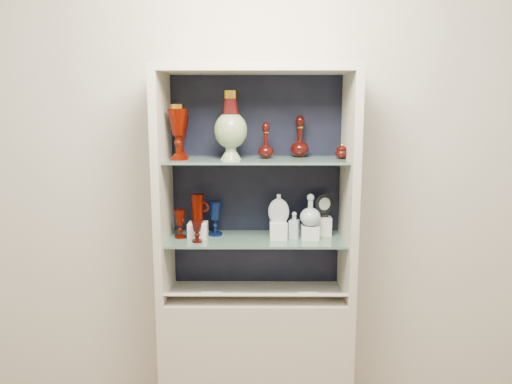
{
  "coord_description": "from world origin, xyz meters",
  "views": [
    {
      "loc": [
        0.02,
        -1.0,
        1.75
      ],
      "look_at": [
        0.0,
        1.53,
        1.3
      ],
      "focal_mm": 35.0,
      "sensor_mm": 36.0,
      "label": 1
    }
  ],
  "objects_px": {
    "ruby_decanter_b": "(300,135)",
    "enamel_urn": "(231,125)",
    "cobalt_goblet": "(215,218)",
    "clear_round_decanter": "(310,211)",
    "ruby_decanter_a": "(266,138)",
    "flat_flask": "(279,208)",
    "lidded_bowl": "(342,151)",
    "ruby_goblet_tall": "(180,224)",
    "cameo_medallion": "(324,205)",
    "clear_square_bottle": "(294,225)",
    "pedestal_lamp_left": "(178,132)",
    "pedestal_lamp_right": "(181,135)",
    "ruby_goblet_small": "(197,231)",
    "ruby_pitcher": "(198,208)"
  },
  "relations": [
    {
      "from": "ruby_goblet_small",
      "to": "ruby_pitcher",
      "type": "height_order",
      "value": "ruby_pitcher"
    },
    {
      "from": "lidded_bowl",
      "to": "cameo_medallion",
      "type": "height_order",
      "value": "lidded_bowl"
    },
    {
      "from": "pedestal_lamp_left",
      "to": "ruby_decanter_b",
      "type": "height_order",
      "value": "pedestal_lamp_left"
    },
    {
      "from": "pedestal_lamp_right",
      "to": "pedestal_lamp_left",
      "type": "bearing_deg",
      "value": -88.6
    },
    {
      "from": "enamel_urn",
      "to": "lidded_bowl",
      "type": "distance_m",
      "value": 0.58
    },
    {
      "from": "ruby_decanter_a",
      "to": "enamel_urn",
      "type": "bearing_deg",
      "value": -165.56
    },
    {
      "from": "ruby_goblet_tall",
      "to": "pedestal_lamp_right",
      "type": "bearing_deg",
      "value": 83.25
    },
    {
      "from": "pedestal_lamp_left",
      "to": "clear_round_decanter",
      "type": "height_order",
      "value": "pedestal_lamp_left"
    },
    {
      "from": "cameo_medallion",
      "to": "pedestal_lamp_left",
      "type": "bearing_deg",
      "value": 165.85
    },
    {
      "from": "ruby_pitcher",
      "to": "clear_round_decanter",
      "type": "distance_m",
      "value": 0.59
    },
    {
      "from": "ruby_decanter_a",
      "to": "clear_square_bottle",
      "type": "height_order",
      "value": "ruby_decanter_a"
    },
    {
      "from": "pedestal_lamp_right",
      "to": "flat_flask",
      "type": "xyz_separation_m",
      "value": [
        0.51,
        -0.08,
        -0.37
      ]
    },
    {
      "from": "ruby_goblet_tall",
      "to": "cameo_medallion",
      "type": "bearing_deg",
      "value": 4.61
    },
    {
      "from": "ruby_goblet_small",
      "to": "clear_square_bottle",
      "type": "height_order",
      "value": "clear_square_bottle"
    },
    {
      "from": "pedestal_lamp_right",
      "to": "lidded_bowl",
      "type": "xyz_separation_m",
      "value": [
        0.83,
        -0.06,
        -0.08
      ]
    },
    {
      "from": "ruby_goblet_tall",
      "to": "cameo_medallion",
      "type": "distance_m",
      "value": 0.77
    },
    {
      "from": "lidded_bowl",
      "to": "ruby_pitcher",
      "type": "bearing_deg",
      "value": 179.36
    },
    {
      "from": "ruby_decanter_b",
      "to": "lidded_bowl",
      "type": "distance_m",
      "value": 0.24
    },
    {
      "from": "ruby_decanter_b",
      "to": "enamel_urn",
      "type": "bearing_deg",
      "value": -162.13
    },
    {
      "from": "pedestal_lamp_right",
      "to": "lidded_bowl",
      "type": "distance_m",
      "value": 0.84
    },
    {
      "from": "pedestal_lamp_right",
      "to": "cobalt_goblet",
      "type": "distance_m",
      "value": 0.48
    },
    {
      "from": "flat_flask",
      "to": "ruby_goblet_small",
      "type": "bearing_deg",
      "value": -164.8
    },
    {
      "from": "pedestal_lamp_right",
      "to": "ruby_decanter_a",
      "type": "height_order",
      "value": "pedestal_lamp_right"
    },
    {
      "from": "ruby_decanter_b",
      "to": "ruby_goblet_small",
      "type": "xyz_separation_m",
      "value": [
        -0.53,
        -0.17,
        -0.48
      ]
    },
    {
      "from": "ruby_goblet_tall",
      "to": "enamel_urn",
      "type": "bearing_deg",
      "value": -6.71
    },
    {
      "from": "pedestal_lamp_right",
      "to": "cameo_medallion",
      "type": "height_order",
      "value": "pedestal_lamp_right"
    },
    {
      "from": "clear_square_bottle",
      "to": "cobalt_goblet",
      "type": "bearing_deg",
      "value": 171.76
    },
    {
      "from": "ruby_pitcher",
      "to": "cameo_medallion",
      "type": "bearing_deg",
      "value": 13.08
    },
    {
      "from": "cobalt_goblet",
      "to": "clear_round_decanter",
      "type": "height_order",
      "value": "clear_round_decanter"
    },
    {
      "from": "lidded_bowl",
      "to": "cameo_medallion",
      "type": "relative_size",
      "value": 0.61
    },
    {
      "from": "ruby_decanter_a",
      "to": "flat_flask",
      "type": "distance_m",
      "value": 0.36
    },
    {
      "from": "ruby_decanter_b",
      "to": "clear_round_decanter",
      "type": "relative_size",
      "value": 1.44
    },
    {
      "from": "ruby_decanter_a",
      "to": "clear_round_decanter",
      "type": "distance_m",
      "value": 0.44
    },
    {
      "from": "pedestal_lamp_left",
      "to": "ruby_goblet_small",
      "type": "relative_size",
      "value": 2.48
    },
    {
      "from": "pedestal_lamp_left",
      "to": "ruby_goblet_tall",
      "type": "xyz_separation_m",
      "value": [
        -0.01,
        0.04,
        -0.48
      ]
    },
    {
      "from": "lidded_bowl",
      "to": "ruby_goblet_tall",
      "type": "relative_size",
      "value": 0.54
    },
    {
      "from": "cameo_medallion",
      "to": "clear_square_bottle",
      "type": "bearing_deg",
      "value": -179.71
    },
    {
      "from": "pedestal_lamp_right",
      "to": "cameo_medallion",
      "type": "xyz_separation_m",
      "value": [
        0.76,
        -0.0,
        -0.37
      ]
    },
    {
      "from": "pedestal_lamp_left",
      "to": "ruby_decanter_b",
      "type": "bearing_deg",
      "value": 11.31
    },
    {
      "from": "enamel_urn",
      "to": "pedestal_lamp_right",
      "type": "bearing_deg",
      "value": 160.52
    },
    {
      "from": "clear_round_decanter",
      "to": "cobalt_goblet",
      "type": "bearing_deg",
      "value": 171.37
    },
    {
      "from": "cobalt_goblet",
      "to": "clear_round_decanter",
      "type": "distance_m",
      "value": 0.51
    },
    {
      "from": "ruby_decanter_a",
      "to": "cameo_medallion",
      "type": "relative_size",
      "value": 1.57
    },
    {
      "from": "pedestal_lamp_left",
      "to": "lidded_bowl",
      "type": "relative_size",
      "value": 3.41
    },
    {
      "from": "pedestal_lamp_right",
      "to": "cameo_medallion",
      "type": "relative_size",
      "value": 1.77
    },
    {
      "from": "clear_round_decanter",
      "to": "cameo_medallion",
      "type": "distance_m",
      "value": 0.12
    },
    {
      "from": "pedestal_lamp_left",
      "to": "flat_flask",
      "type": "bearing_deg",
      "value": 2.65
    },
    {
      "from": "ruby_decanter_a",
      "to": "pedestal_lamp_right",
      "type": "bearing_deg",
      "value": 173.78
    },
    {
      "from": "clear_round_decanter",
      "to": "ruby_goblet_tall",
      "type": "bearing_deg",
      "value": 178.32
    },
    {
      "from": "lidded_bowl",
      "to": "cameo_medallion",
      "type": "distance_m",
      "value": 0.31
    }
  ]
}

